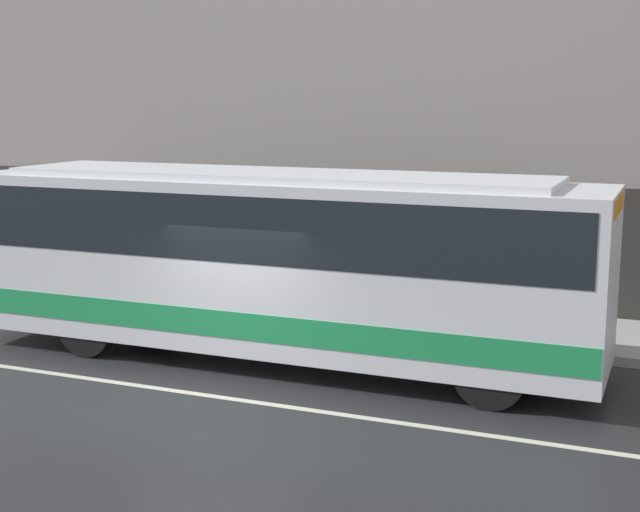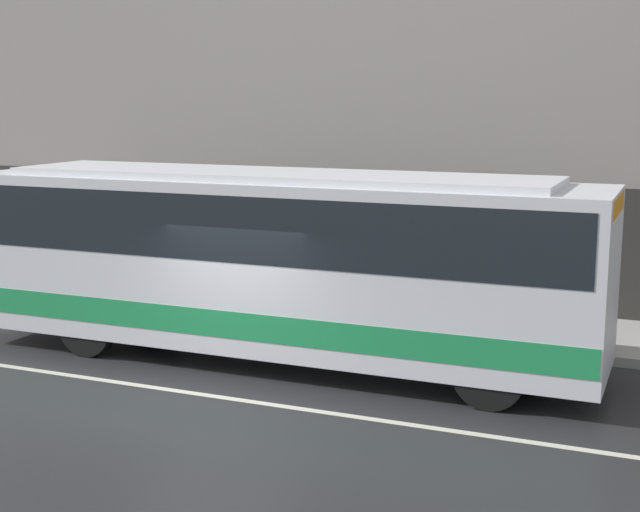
# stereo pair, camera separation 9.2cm
# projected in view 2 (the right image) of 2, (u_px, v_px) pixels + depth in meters

# --- Properties ---
(ground_plane) EXTENTS (60.00, 60.00, 0.00)m
(ground_plane) POSITION_uv_depth(u_px,v_px,m) (208.00, 395.00, 13.82)
(ground_plane) COLOR #262628
(sidewalk) EXTENTS (60.00, 2.88, 0.17)m
(sidewalk) POSITION_uv_depth(u_px,v_px,m) (337.00, 313.00, 18.75)
(sidewalk) COLOR #A09E99
(sidewalk) RESTS_ON ground_plane
(building_facade) EXTENTS (60.00, 0.35, 11.48)m
(building_facade) POSITION_uv_depth(u_px,v_px,m) (364.00, 52.00, 19.23)
(building_facade) COLOR gray
(building_facade) RESTS_ON ground_plane
(lane_stripe) EXTENTS (54.00, 0.14, 0.01)m
(lane_stripe) POSITION_uv_depth(u_px,v_px,m) (208.00, 395.00, 13.82)
(lane_stripe) COLOR beige
(lane_stripe) RESTS_ON ground_plane
(transit_bus) EXTENTS (11.23, 2.47, 3.32)m
(transit_bus) POSITION_uv_depth(u_px,v_px,m) (275.00, 255.00, 15.40)
(transit_bus) COLOR silver
(transit_bus) RESTS_ON ground_plane
(pedestrian_waiting) EXTENTS (0.36, 0.36, 1.54)m
(pedestrian_waiting) POSITION_uv_depth(u_px,v_px,m) (279.00, 276.00, 18.61)
(pedestrian_waiting) COLOR navy
(pedestrian_waiting) RESTS_ON sidewalk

